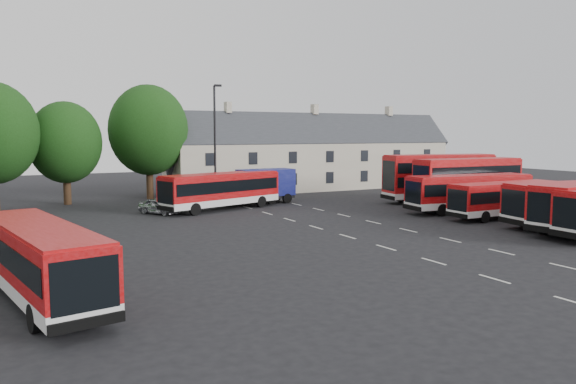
% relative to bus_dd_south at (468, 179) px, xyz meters
% --- Properties ---
extents(ground, '(140.00, 140.00, 0.00)m').
position_rel_bus_dd_south_xyz_m(ground, '(-17.80, -9.16, -2.50)').
color(ground, black).
rests_on(ground, ground).
extents(lane_markings, '(5.15, 33.80, 0.01)m').
position_rel_bus_dd_south_xyz_m(lane_markings, '(-15.30, -7.16, -2.49)').
color(lane_markings, beige).
rests_on(lane_markings, ground).
extents(terrace_houses, '(35.70, 7.13, 10.06)m').
position_rel_bus_dd_south_xyz_m(terrace_houses, '(-3.80, 20.84, 1.36)').
color(terrace_houses, beige).
rests_on(terrace_houses, ground).
extents(bus_row_c, '(11.54, 4.08, 3.19)m').
position_rel_bus_dd_south_xyz_m(bus_row_c, '(-1.11, -11.45, -0.58)').
color(bus_row_c, silver).
rests_on(bus_row_c, ground).
extents(bus_row_d, '(10.00, 2.43, 2.82)m').
position_rel_bus_dd_south_xyz_m(bus_row_d, '(-2.49, -6.33, -0.80)').
color(bus_row_d, silver).
rests_on(bus_row_d, ground).
extents(bus_row_e, '(11.39, 3.84, 3.16)m').
position_rel_bus_dd_south_xyz_m(bus_row_e, '(-2.43, -2.55, -0.60)').
color(bus_row_e, silver).
rests_on(bus_row_e, ground).
extents(bus_dd_south, '(10.79, 2.87, 4.39)m').
position_rel_bus_dd_south_xyz_m(bus_dd_south, '(0.00, 0.00, 0.00)').
color(bus_dd_south, silver).
rests_on(bus_dd_south, ground).
extents(bus_dd_north, '(11.46, 4.12, 4.60)m').
position_rel_bus_dd_south_xyz_m(bus_dd_north, '(0.45, 4.15, 0.12)').
color(bus_dd_north, silver).
rests_on(bus_dd_north, ground).
extents(bus_west, '(4.32, 11.19, 3.09)m').
position_rel_bus_dd_south_xyz_m(bus_west, '(-36.42, -13.26, -0.64)').
color(bus_west, silver).
rests_on(bus_west, ground).
extents(bus_north, '(11.58, 5.78, 3.20)m').
position_rel_bus_dd_south_xyz_m(bus_north, '(-20.40, 8.61, -0.58)').
color(bus_north, silver).
rests_on(bus_north, ground).
extents(box_truck, '(7.51, 2.61, 3.25)m').
position_rel_bus_dd_south_xyz_m(box_truck, '(-15.90, 11.00, -0.67)').
color(box_truck, black).
rests_on(box_truck, ground).
extents(silver_car, '(3.25, 4.08, 1.30)m').
position_rel_bus_dd_south_xyz_m(silver_car, '(-25.85, 8.61, -1.85)').
color(silver_car, '#ABADB3').
rests_on(silver_car, ground).
extents(lamppost, '(0.76, 0.41, 10.97)m').
position_rel_bus_dd_south_xyz_m(lamppost, '(-20.10, 10.73, 3.35)').
color(lamppost, black).
rests_on(lamppost, ground).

